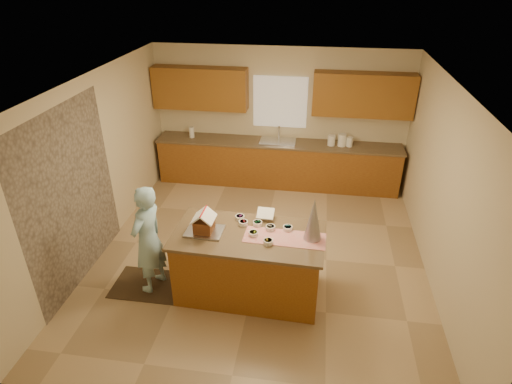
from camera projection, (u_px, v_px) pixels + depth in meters
The scene contains 28 objects.
floor at pixel (260, 254), 6.74m from camera, with size 5.50×5.50×0.00m, color tan.
ceiling at pixel (261, 83), 5.45m from camera, with size 5.50×5.50×0.00m, color silver.
wall_back at pixel (280, 116), 8.48m from camera, with size 5.50×5.50×0.00m, color beige.
wall_front at pixel (217, 318), 3.71m from camera, with size 5.50×5.50×0.00m, color beige.
wall_left at pixel (97, 167), 6.42m from camera, with size 5.50×5.50×0.00m, color beige.
wall_right at pixel (444, 190), 5.77m from camera, with size 5.50×5.50×0.00m, color beige.
stone_accent at pixel (71, 198), 5.77m from camera, with size 2.50×2.50×0.00m, color gray.
window_curtain at pixel (280, 102), 8.31m from camera, with size 1.05×0.03×1.00m, color white.
back_counter_base at pixel (277, 164), 8.66m from camera, with size 4.80×0.60×0.88m, color brown.
back_counter_top at pixel (278, 143), 8.44m from camera, with size 4.85×0.63×0.04m, color brown.
upper_cabinet_left at pixel (200, 88), 8.26m from camera, with size 1.85×0.35×0.80m, color olive.
upper_cabinet_right at pixel (363, 95), 7.86m from camera, with size 1.85×0.35×0.80m, color olive.
sink at pixel (278, 144), 8.44m from camera, with size 0.70×0.45×0.12m, color silver.
faucet at pixel (279, 132), 8.52m from camera, with size 0.03×0.03×0.28m, color silver.
island_base at pixel (249, 265), 5.76m from camera, with size 1.88×0.94×0.92m, color brown.
island_top at pixel (249, 236), 5.53m from camera, with size 1.97×1.03×0.04m, color brown.
table_runner at pixel (285, 238), 5.45m from camera, with size 1.05×0.38×0.01m, color #BB0D10.
baking_tray at pixel (205, 231), 5.56m from camera, with size 0.48×0.36×0.03m, color silver.
cookbook at pixel (266, 213), 5.80m from camera, with size 0.23×0.02×0.19m, color white.
tinsel_tree at pixel (313, 219), 5.30m from camera, with size 0.23×0.23×0.58m, color silver.
rug at pixel (151, 285), 6.09m from camera, with size 1.07×0.70×0.01m, color black.
boy at pixel (148, 240), 5.70m from camera, with size 0.57×0.38×1.57m, color #A0D0E4.
canister_a at pixel (331, 140), 8.24m from camera, with size 0.15×0.15×0.20m, color white.
canister_b at pixel (342, 140), 8.21m from camera, with size 0.16×0.16×0.24m, color white.
canister_c at pixel (350, 142), 8.20m from camera, with size 0.13×0.13×0.18m, color white.
paper_towel at pixel (192, 132), 8.60m from camera, with size 0.10×0.10×0.22m, color white.
gingerbread_house at pixel (204, 223), 5.50m from camera, with size 0.30×0.30×0.30m.
candy_bowls at pixel (260, 228), 5.60m from camera, with size 0.79×0.64×0.06m.
Camera 1 is at (0.74, -5.40, 4.09)m, focal length 29.93 mm.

